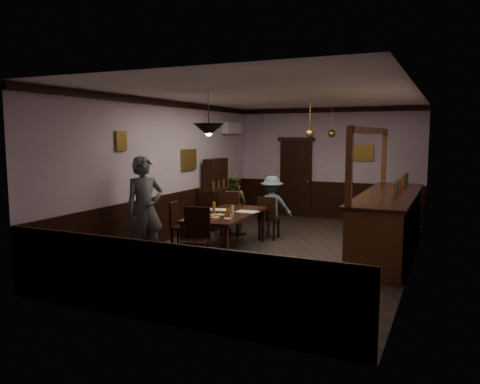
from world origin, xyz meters
The scene contains 31 objects.
room centered at (0.00, 0.00, 1.50)m, with size 5.01×8.01×3.01m.
dining_table centered at (-0.90, -0.43, 0.69)m, with size 1.14×2.26×0.75m.
chair_far_left centered at (-1.41, 0.80, 0.56)m, with size 0.53×0.53×1.02m.
chair_far_right centered at (-0.53, 0.86, 0.51)m, with size 0.42×0.42×0.94m.
chair_near centered at (-0.83, -1.75, 0.57)m, with size 0.55×0.55×1.04m.
chair_side centered at (-1.81, -0.70, 0.52)m, with size 0.48×0.48×0.95m.
person_standing centered at (-1.87, -1.75, 0.95)m, with size 0.69×0.45×1.89m, color #565A62.
person_seated_left centered at (-1.45, 1.08, 0.68)m, with size 0.66×0.52×1.37m, color #404328.
person_seated_right centered at (-0.55, 1.14, 0.68)m, with size 0.88×0.51×1.36m, color slate.
newspaper_left centered at (-1.23, -0.15, 0.75)m, with size 0.42×0.30×0.01m, color silver.
newspaper_right centered at (-0.59, -0.14, 0.75)m, with size 0.42×0.30×0.01m, color silver.
napkin centered at (-0.92, -0.65, 0.75)m, with size 0.15×0.15×0.00m, color #FCCC5C.
saucer centered at (-0.59, -1.01, 0.76)m, with size 0.15×0.15×0.01m, color white.
coffee_cup centered at (-0.53, -0.96, 0.80)m, with size 0.08×0.08×0.07m, color white.
pastry_plate centered at (-0.89, -0.99, 0.76)m, with size 0.22×0.22×0.01m, color white.
pastry_ring_a centered at (-0.94, -1.01, 0.79)m, with size 0.13×0.13×0.04m, color #C68C47.
pastry_ring_b centered at (-0.91, -0.91, 0.79)m, with size 0.13×0.13×0.04m, color #C68C47.
soda_can centered at (-0.80, -0.56, 0.81)m, with size 0.07×0.07×0.12m, color orange.
beer_glass centered at (-1.17, -0.43, 0.85)m, with size 0.06×0.06×0.20m, color #BF721E.
water_glass centered at (-0.80, -0.38, 0.82)m, with size 0.06×0.06×0.15m, color silver.
pepper_mill centered at (-1.26, -1.20, 0.82)m, with size 0.04×0.04×0.14m, color black.
sideboard centered at (-2.21, 1.72, 0.68)m, with size 0.46×1.27×1.68m.
bar_counter centered at (1.99, 0.81, 0.61)m, with size 1.00×4.29×2.40m.
door_back centered at (-0.90, 3.95, 1.05)m, with size 0.90×0.06×2.10m, color black.
ac_unit centered at (-2.38, 2.90, 2.45)m, with size 0.20×0.85×0.30m.
picture_left_small centered at (-2.46, -1.60, 2.15)m, with size 0.04×0.28×0.36m.
picture_left_large centered at (-2.46, 0.80, 1.70)m, with size 0.04×0.62×0.48m.
picture_back centered at (0.90, 3.96, 1.80)m, with size 0.55×0.04×0.42m.
pendant_iron centered at (-0.85, -1.23, 2.35)m, with size 0.56×0.56×0.76m.
pendant_brass_mid centered at (0.10, 1.80, 2.30)m, with size 0.20×0.20×0.81m.
pendant_brass_far centered at (0.30, 3.07, 2.30)m, with size 0.20×0.20×0.81m.
Camera 1 is at (3.07, -8.49, 2.25)m, focal length 35.00 mm.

